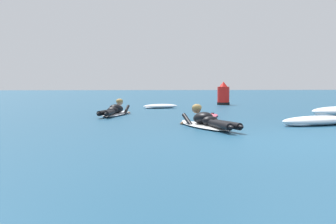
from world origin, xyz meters
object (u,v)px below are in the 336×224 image
drifting_surfboard (207,116)px  channel_marker_buoy (223,96)px  surfer_near (206,122)px  surfer_far (115,111)px

drifting_surfboard → channel_marker_buoy: bearing=72.9°
surfer_near → drifting_surfboard: 2.80m
surfer_near → surfer_far: same height
surfer_far → drifting_surfboard: 2.86m
surfer_near → drifting_surfboard: (0.59, 2.73, -0.10)m
surfer_far → channel_marker_buoy: 7.93m
surfer_far → surfer_near: bearing=-62.6°
surfer_near → channel_marker_buoy: bearing=74.2°
drifting_surfboard → channel_marker_buoy: 7.75m
surfer_near → drifting_surfboard: bearing=77.8°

